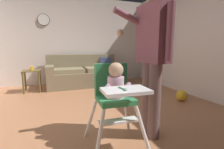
{
  "coord_description": "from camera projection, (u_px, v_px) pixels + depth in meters",
  "views": [
    {
      "loc": [
        -0.74,
        -2.27,
        1.05
      ],
      "look_at": [
        -0.08,
        -0.49,
        0.74
      ],
      "focal_mm": 26.52,
      "sensor_mm": 36.0,
      "label": 1
    }
  ],
  "objects": [
    {
      "name": "ground",
      "position": [
        106.0,
        121.0,
        2.53
      ],
      "size": [
        5.96,
        7.24,
        0.1
      ],
      "primitive_type": "cube",
      "color": "#A66C47"
    },
    {
      "name": "wall_far",
      "position": [
        76.0,
        41.0,
        4.96
      ],
      "size": [
        5.16,
        0.06,
        2.53
      ],
      "primitive_type": "cube",
      "color": "beige",
      "rests_on": "ground"
    },
    {
      "name": "wall_right",
      "position": [
        205.0,
        37.0,
        3.35
      ],
      "size": [
        0.06,
        6.24,
        2.53
      ],
      "primitive_type": "cube",
      "color": "beige",
      "rests_on": "ground"
    },
    {
      "name": "couch",
      "position": [
        84.0,
        74.0,
        4.67
      ],
      "size": [
        1.99,
        0.86,
        0.86
      ],
      "rotation": [
        0.0,
        0.0,
        -1.57
      ],
      "color": "#7B6E53",
      "rests_on": "ground"
    },
    {
      "name": "high_chair",
      "position": [
        115.0,
        90.0,
        1.71
      ],
      "size": [
        0.64,
        0.75,
        0.91
      ],
      "rotation": [
        0.0,
        0.0,
        -1.62
      ],
      "color": "white",
      "rests_on": "ground"
    },
    {
      "name": "adult_standing",
      "position": [
        152.0,
        55.0,
        1.86
      ],
      "size": [
        0.55,
        0.5,
        1.7
      ],
      "rotation": [
        0.0,
        0.0,
        -3.04
      ],
      "color": "#745755",
      "rests_on": "ground"
    },
    {
      "name": "toy_ball",
      "position": [
        182.0,
        96.0,
        3.3
      ],
      "size": [
        0.22,
        0.22,
        0.22
      ],
      "primitive_type": "sphere",
      "color": "gold",
      "rests_on": "ground"
    },
    {
      "name": "side_table",
      "position": [
        32.0,
        76.0,
        3.96
      ],
      "size": [
        0.4,
        0.4,
        0.52
      ],
      "color": "brown",
      "rests_on": "ground"
    },
    {
      "name": "sippy_cup",
      "position": [
        32.0,
        68.0,
        3.93
      ],
      "size": [
        0.07,
        0.07,
        0.1
      ],
      "primitive_type": "cylinder",
      "color": "gold",
      "rests_on": "side_table"
    },
    {
      "name": "wall_clock",
      "position": [
        44.0,
        20.0,
        4.54
      ],
      "size": [
        0.32,
        0.04,
        0.32
      ],
      "color": "white"
    }
  ]
}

